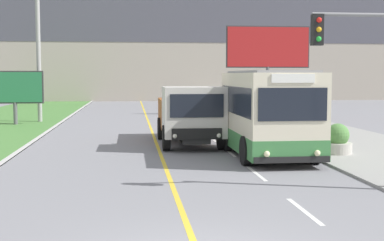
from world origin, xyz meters
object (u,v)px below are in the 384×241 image
at_px(city_bus, 269,114).
at_px(car_distant, 208,109).
at_px(billboard_large, 268,49).
at_px(planter_round_near, 338,140).
at_px(billboard_small, 15,89).
at_px(dump_truck, 191,116).
at_px(planter_round_second, 306,131).
at_px(traffic_light_mast, 366,69).
at_px(utility_pole_far, 38,44).

distance_m(city_bus, car_distant, 17.15).
bearing_deg(city_bus, billboard_large, 75.59).
relative_size(city_bus, planter_round_near, 5.18).
bearing_deg(billboard_small, dump_truck, -49.02).
bearing_deg(city_bus, car_distant, 89.42).
bearing_deg(planter_round_second, billboard_large, 81.17).
bearing_deg(planter_round_near, traffic_light_mast, -105.63).
bearing_deg(city_bus, dump_truck, 126.80).
bearing_deg(billboard_small, utility_pole_far, 59.00).
bearing_deg(billboard_large, billboard_small, -160.16).
bearing_deg(planter_round_second, traffic_light_mast, -99.71).
bearing_deg(utility_pole_far, car_distant, 3.82).
height_order(utility_pole_far, billboard_small, utility_pole_far).
bearing_deg(billboard_small, planter_round_second, -36.10).
bearing_deg(traffic_light_mast, planter_round_near, 74.37).
xyz_separation_m(city_bus, car_distant, (0.17, 17.13, -0.94)).
height_order(car_distant, planter_round_near, car_distant).
bearing_deg(car_distant, billboard_small, -167.79).
bearing_deg(planter_round_second, utility_pole_far, 137.03).
height_order(dump_truck, billboard_small, billboard_small).
distance_m(car_distant, planter_round_second, 13.71).
bearing_deg(billboard_large, car_distant, -144.82).
bearing_deg(city_bus, planter_round_second, 53.71).
distance_m(car_distant, traffic_light_mast, 23.15).
relative_size(car_distant, planter_round_near, 3.73).
height_order(city_bus, dump_truck, city_bus).
relative_size(traffic_light_mast, billboard_small, 1.46).
bearing_deg(traffic_light_mast, car_distant, 92.18).
distance_m(car_distant, utility_pole_far, 12.01).
xyz_separation_m(city_bus, dump_truck, (-2.53, 3.38, -0.34)).
relative_size(billboard_large, planter_round_near, 5.87).
bearing_deg(billboard_large, traffic_light_mast, -99.15).
xyz_separation_m(traffic_light_mast, billboard_large, (4.29, 26.63, 1.81)).
bearing_deg(traffic_light_mast, dump_truck, 111.16).
xyz_separation_m(billboard_large, planter_round_second, (-2.66, -17.12, -4.45)).
bearing_deg(billboard_large, planter_round_second, -98.83).
bearing_deg(planter_round_near, billboard_large, 82.78).
relative_size(billboard_small, planter_round_second, 2.94).
bearing_deg(dump_truck, planter_round_second, 2.89).
xyz_separation_m(utility_pole_far, traffic_light_mast, (12.04, -22.24, -1.81)).
bearing_deg(planter_round_near, billboard_small, 136.05).
distance_m(dump_truck, car_distant, 14.02).
bearing_deg(utility_pole_far, dump_truck, -56.92).
height_order(city_bus, planter_round_second, city_bus).
height_order(billboard_small, planter_round_near, billboard_small).
height_order(dump_truck, planter_round_near, dump_truck).
bearing_deg(car_distant, dump_truck, -101.13).
bearing_deg(billboard_small, traffic_light_mast, -56.99).
distance_m(car_distant, billboard_large, 7.67).
distance_m(city_bus, utility_pole_far, 20.02).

